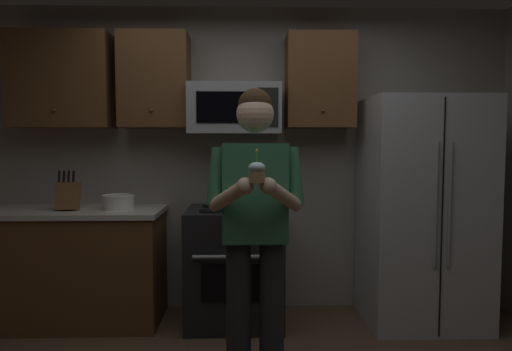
# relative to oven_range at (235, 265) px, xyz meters

# --- Properties ---
(wall_back) EXTENTS (4.40, 0.10, 2.60)m
(wall_back) POSITION_rel_oven_range_xyz_m (0.15, 0.39, 0.84)
(wall_back) COLOR gray
(wall_back) RESTS_ON ground
(oven_range) EXTENTS (0.76, 0.70, 0.93)m
(oven_range) POSITION_rel_oven_range_xyz_m (0.00, 0.00, 0.00)
(oven_range) COLOR black
(oven_range) RESTS_ON ground
(microwave) EXTENTS (0.74, 0.41, 0.40)m
(microwave) POSITION_rel_oven_range_xyz_m (0.00, 0.12, 1.26)
(microwave) COLOR #9EA0A5
(refrigerator) EXTENTS (0.90, 0.75, 1.80)m
(refrigerator) POSITION_rel_oven_range_xyz_m (1.50, -0.04, 0.44)
(refrigerator) COLOR #B7BABF
(refrigerator) RESTS_ON ground
(cabinet_row_upper) EXTENTS (2.78, 0.36, 0.76)m
(cabinet_row_upper) POSITION_rel_oven_range_xyz_m (-0.57, 0.17, 1.49)
(cabinet_row_upper) COLOR brown
(counter_left) EXTENTS (1.44, 0.66, 0.92)m
(counter_left) POSITION_rel_oven_range_xyz_m (-1.30, 0.02, 0.00)
(counter_left) COLOR brown
(counter_left) RESTS_ON ground
(knife_block) EXTENTS (0.16, 0.15, 0.32)m
(knife_block) POSITION_rel_oven_range_xyz_m (-1.31, -0.03, 0.57)
(knife_block) COLOR brown
(knife_block) RESTS_ON counter_left
(bowl_large_white) EXTENTS (0.25, 0.25, 0.12)m
(bowl_large_white) POSITION_rel_oven_range_xyz_m (-0.92, -0.01, 0.52)
(bowl_large_white) COLOR white
(bowl_large_white) RESTS_ON counter_left
(person) EXTENTS (0.60, 0.48, 1.76)m
(person) POSITION_rel_oven_range_xyz_m (0.14, -0.95, 0.53)
(person) COLOR #262628
(person) RESTS_ON ground
(cupcake) EXTENTS (0.09, 0.09, 0.17)m
(cupcake) POSITION_rel_oven_range_xyz_m (0.14, -1.28, 0.83)
(cupcake) COLOR #A87F56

